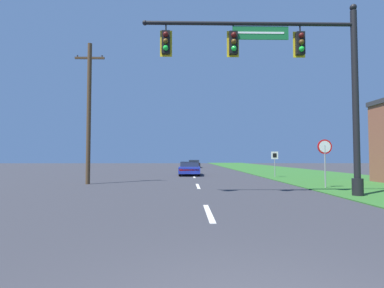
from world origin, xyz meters
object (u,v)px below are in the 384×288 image
object	(u,v)px
signal_mast	(298,75)
far_car	(194,164)
stop_sign	(325,152)
route_sign_post	(275,158)
utility_pole_near	(89,111)
car_ahead	(190,168)

from	to	relation	value
signal_mast	far_car	bearing A→B (deg)	95.55
far_car	signal_mast	bearing A→B (deg)	-84.45
stop_sign	route_sign_post	xyz separation A→B (m)	(-0.15, 8.35, -0.34)
signal_mast	far_car	size ratio (longest dim) A/B	1.98
far_car	utility_pole_near	world-z (taller)	utility_pole_near
car_ahead	utility_pole_near	bearing A→B (deg)	-124.77
route_sign_post	far_car	bearing A→B (deg)	103.93
car_ahead	stop_sign	bearing A→B (deg)	-59.43
car_ahead	utility_pole_near	xyz separation A→B (m)	(-6.23, -8.98, 3.85)
signal_mast	stop_sign	distance (m)	5.22
signal_mast	far_car	xyz separation A→B (m)	(-3.42, 35.20, -4.44)
car_ahead	route_sign_post	world-z (taller)	route_sign_post
stop_sign	utility_pole_near	bearing A→B (deg)	168.20
stop_sign	route_sign_post	distance (m)	8.36
utility_pole_near	signal_mast	bearing A→B (deg)	-29.50
far_car	stop_sign	bearing A→B (deg)	-79.36
signal_mast	stop_sign	xyz separation A→B (m)	(2.59, 3.23, -3.18)
far_car	car_ahead	bearing A→B (deg)	-92.60
signal_mast	route_sign_post	distance (m)	12.34
signal_mast	car_ahead	world-z (taller)	signal_mast
car_ahead	far_car	distance (m)	20.26
route_sign_post	stop_sign	bearing A→B (deg)	-88.96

